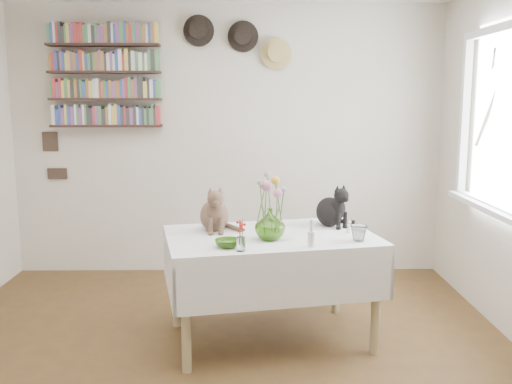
{
  "coord_description": "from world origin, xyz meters",
  "views": [
    {
      "loc": [
        0.2,
        -3.1,
        1.65
      ],
      "look_at": [
        0.25,
        0.54,
        1.05
      ],
      "focal_mm": 40.0,
      "sensor_mm": 36.0,
      "label": 1
    }
  ],
  "objects_px": {
    "black_cat": "(330,204)",
    "bookshelf_unit": "(105,76)",
    "dining_table": "(271,261)",
    "flower_vase": "(270,224)",
    "tabby_cat": "(214,207)"
  },
  "relations": [
    {
      "from": "dining_table",
      "to": "black_cat",
      "type": "height_order",
      "value": "black_cat"
    },
    {
      "from": "tabby_cat",
      "to": "black_cat",
      "type": "relative_size",
      "value": 1.04
    },
    {
      "from": "dining_table",
      "to": "bookshelf_unit",
      "type": "xyz_separation_m",
      "value": [
        -1.45,
        1.52,
        1.28
      ]
    },
    {
      "from": "dining_table",
      "to": "tabby_cat",
      "type": "xyz_separation_m",
      "value": [
        -0.39,
        0.13,
        0.35
      ]
    },
    {
      "from": "dining_table",
      "to": "tabby_cat",
      "type": "bearing_deg",
      "value": 160.94
    },
    {
      "from": "bookshelf_unit",
      "to": "flower_vase",
      "type": "bearing_deg",
      "value": -49.17
    },
    {
      "from": "black_cat",
      "to": "tabby_cat",
      "type": "bearing_deg",
      "value": 153.47
    },
    {
      "from": "dining_table",
      "to": "bookshelf_unit",
      "type": "relative_size",
      "value": 1.54
    },
    {
      "from": "tabby_cat",
      "to": "flower_vase",
      "type": "relative_size",
      "value": 1.59
    },
    {
      "from": "black_cat",
      "to": "bookshelf_unit",
      "type": "xyz_separation_m",
      "value": [
        -1.88,
        1.25,
        0.94
      ]
    },
    {
      "from": "flower_vase",
      "to": "bookshelf_unit",
      "type": "xyz_separation_m",
      "value": [
        -1.44,
        1.66,
        1.0
      ]
    },
    {
      "from": "black_cat",
      "to": "flower_vase",
      "type": "bearing_deg",
      "value": -173.41
    },
    {
      "from": "dining_table",
      "to": "black_cat",
      "type": "relative_size",
      "value": 4.87
    },
    {
      "from": "black_cat",
      "to": "bookshelf_unit",
      "type": "bearing_deg",
      "value": 110.08
    },
    {
      "from": "dining_table",
      "to": "flower_vase",
      "type": "bearing_deg",
      "value": -94.17
    }
  ]
}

